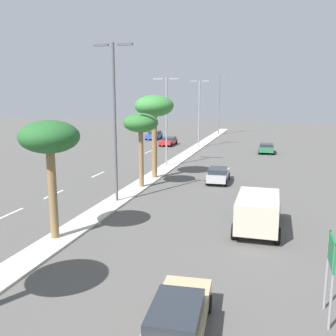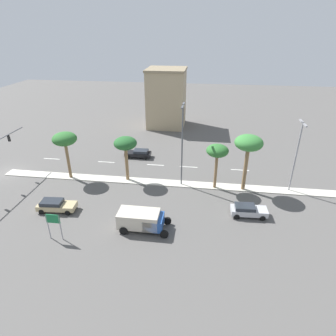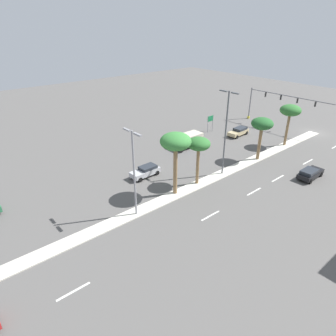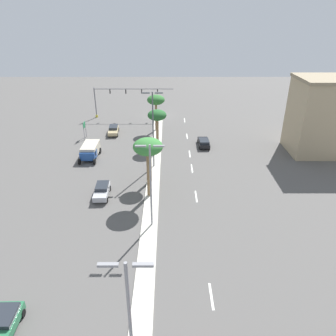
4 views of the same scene
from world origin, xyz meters
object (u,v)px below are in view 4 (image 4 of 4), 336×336
(palm_tree_right, at_px, (156,101))
(sedan_black_inboard, at_px, (204,142))
(sedan_silver_near, at_px, (102,190))
(commercial_building, at_px, (319,116))
(palm_tree_left, at_px, (150,145))
(palm_tree_trailing, at_px, (148,148))
(sedan_tan_center, at_px, (113,130))
(palm_tree_far, at_px, (157,116))
(box_truck, at_px, (90,151))
(traffic_signal_gantry, at_px, (117,97))
(street_lamp_outboard, at_px, (153,125))
(street_lamp_trailing, at_px, (151,180))
(street_lamp_center, at_px, (130,317))
(directional_road_sign, at_px, (84,127))
(sedan_green_left, at_px, (3,324))

(palm_tree_right, relative_size, sedan_black_inboard, 1.57)
(palm_tree_right, height_order, sedan_silver_near, palm_tree_right)
(commercial_building, height_order, palm_tree_right, commercial_building)
(sedan_black_inboard, bearing_deg, palm_tree_left, 55.52)
(palm_tree_trailing, xyz_separation_m, sedan_tan_center, (8.13, -22.91, -5.91))
(palm_tree_far, distance_m, palm_tree_trailing, 16.38)
(commercial_building, relative_size, palm_tree_left, 1.96)
(sedan_tan_center, height_order, box_truck, box_truck)
(palm_tree_trailing, relative_size, sedan_black_inboard, 1.76)
(traffic_signal_gantry, xyz_separation_m, commercial_building, (-35.35, 19.05, 1.63))
(palm_tree_right, bearing_deg, street_lamp_outboard, 90.51)
(street_lamp_outboard, relative_size, street_lamp_trailing, 1.18)
(traffic_signal_gantry, relative_size, street_lamp_center, 1.76)
(palm_tree_far, xyz_separation_m, sedan_tan_center, (8.71, -6.57, -4.79))
(sedan_black_inboard, bearing_deg, palm_tree_right, -44.02)
(traffic_signal_gantry, xyz_separation_m, palm_tree_trailing, (-8.63, 33.34, 2.13))
(palm_tree_left, relative_size, street_lamp_center, 0.64)
(street_lamp_outboard, bearing_deg, palm_tree_left, 86.41)
(traffic_signal_gantry, distance_m, commercial_building, 40.18)
(palm_tree_trailing, bearing_deg, sedan_tan_center, -70.46)
(directional_road_sign, bearing_deg, commercial_building, 171.24)
(palm_tree_trailing, bearing_deg, sedan_black_inboard, -117.70)
(palm_tree_left, xyz_separation_m, palm_tree_trailing, (-0.04, 3.84, 1.24))
(palm_tree_right, bearing_deg, street_lamp_trailing, 90.91)
(palm_tree_right, bearing_deg, sedan_tan_center, 13.26)
(sedan_green_left, bearing_deg, palm_tree_left, -113.03)
(directional_road_sign, height_order, sedan_black_inboard, directional_road_sign)
(sedan_silver_near, bearing_deg, street_lamp_outboard, -126.86)
(directional_road_sign, distance_m, sedan_tan_center, 5.66)
(traffic_signal_gantry, distance_m, street_lamp_outboard, 26.47)
(palm_tree_trailing, bearing_deg, street_lamp_outboard, -91.70)
(directional_road_sign, bearing_deg, street_lamp_outboard, 138.00)
(street_lamp_center, bearing_deg, palm_tree_trailing, -89.47)
(sedan_green_left, bearing_deg, box_truck, -89.43)
(directional_road_sign, bearing_deg, street_lamp_trailing, 117.06)
(street_lamp_center, bearing_deg, street_lamp_trailing, -91.37)
(palm_tree_right, distance_m, palm_tree_trailing, 24.86)
(commercial_building, bearing_deg, sedan_green_left, 42.50)
(street_lamp_trailing, distance_m, street_lamp_center, 16.43)
(palm_tree_far, bearing_deg, directional_road_sign, -16.73)
(street_lamp_trailing, relative_size, sedan_silver_near, 2.25)
(traffic_signal_gantry, bearing_deg, sedan_black_inboard, 135.90)
(palm_tree_far, relative_size, box_truck, 1.15)
(directional_road_sign, height_order, sedan_silver_near, directional_road_sign)
(palm_tree_left, xyz_separation_m, box_truck, (10.10, -7.90, -4.20))
(traffic_signal_gantry, bearing_deg, street_lamp_center, 98.98)
(sedan_tan_center, bearing_deg, palm_tree_far, 142.96)
(directional_road_sign, relative_size, sedan_silver_near, 0.72)
(traffic_signal_gantry, bearing_deg, palm_tree_right, 135.82)
(street_lamp_trailing, bearing_deg, sedan_black_inboard, -109.57)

